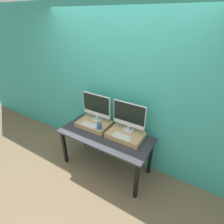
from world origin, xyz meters
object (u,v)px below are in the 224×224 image
(mug, at_px, (99,126))
(monitor_right, at_px, (129,116))
(keyboard_right, at_px, (122,136))
(monitor_left, at_px, (96,106))
(keyboard_left, at_px, (90,125))

(mug, xyz_separation_m, monitor_right, (0.41, 0.21, 0.21))
(keyboard_right, bearing_deg, monitor_left, 161.08)
(keyboard_left, xyz_separation_m, mug, (0.20, 0.00, 0.04))
(monitor_left, distance_m, mug, 0.36)
(monitor_left, xyz_separation_m, monitor_right, (0.61, 0.00, 0.00))
(mug, bearing_deg, keyboard_left, 180.00)
(monitor_right, relative_size, keyboard_right, 1.82)
(mug, relative_size, monitor_right, 0.18)
(monitor_left, relative_size, keyboard_left, 1.82)
(mug, xyz_separation_m, keyboard_right, (0.41, 0.00, -0.04))
(keyboard_left, bearing_deg, mug, 0.00)
(mug, distance_m, monitor_right, 0.51)
(mug, bearing_deg, monitor_left, 133.58)
(keyboard_left, relative_size, monitor_right, 0.55)
(keyboard_left, relative_size, keyboard_right, 1.00)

